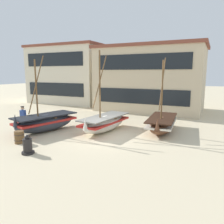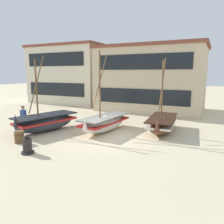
# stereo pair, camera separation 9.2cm
# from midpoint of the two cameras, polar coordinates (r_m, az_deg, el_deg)

# --- Properties ---
(ground_plane) EXTENTS (120.00, 120.00, 0.00)m
(ground_plane) POSITION_cam_midpoint_polar(r_m,az_deg,el_deg) (13.71, -1.99, -6.44)
(ground_plane) COLOR beige
(fishing_boat_near_left) EXTENTS (1.96, 4.33, 4.89)m
(fishing_boat_near_left) POSITION_cam_midpoint_polar(r_m,az_deg,el_deg) (15.13, 12.62, -2.93)
(fishing_boat_near_left) COLOR brown
(fishing_boat_near_left) RESTS_ON ground
(fishing_boat_centre_large) EXTENTS (2.72, 4.55, 5.01)m
(fishing_boat_centre_large) POSITION_cam_midpoint_polar(r_m,az_deg,el_deg) (15.56, -17.09, -2.51)
(fishing_boat_centre_large) COLOR #2D333D
(fishing_boat_centre_large) RESTS_ON ground
(fishing_boat_far_right) EXTENTS (2.01, 4.47, 5.29)m
(fishing_boat_far_right) POSITION_cam_midpoint_polar(r_m,az_deg,el_deg) (14.92, -2.11, -2.77)
(fishing_boat_far_right) COLOR silver
(fishing_boat_far_right) RESTS_ON ground
(fisherman_by_hull) EXTENTS (0.39, 0.27, 1.68)m
(fisherman_by_hull) POSITION_cam_midpoint_polar(r_m,az_deg,el_deg) (16.15, -22.16, -1.60)
(fisherman_by_hull) COLOR #33333D
(fisherman_by_hull) RESTS_ON ground
(capstan_winch) EXTENTS (0.62, 0.62, 0.95)m
(capstan_winch) POSITION_cam_midpoint_polar(r_m,az_deg,el_deg) (11.63, -21.23, -8.26)
(capstan_winch) COLOR black
(capstan_winch) RESTS_ON ground
(wooden_barrel) EXTENTS (0.56, 0.56, 0.70)m
(wooden_barrel) POSITION_cam_midpoint_polar(r_m,az_deg,el_deg) (13.48, -23.08, -6.00)
(wooden_barrel) COLOR brown
(wooden_barrel) RESTS_ON ground
(harbor_building_main) EXTENTS (10.88, 6.72, 6.61)m
(harbor_building_main) POSITION_cam_midpoint_polar(r_m,az_deg,el_deg) (23.68, 9.87, 8.55)
(harbor_building_main) COLOR beige
(harbor_building_main) RESTS_ON ground
(harbor_building_annex) EXTENTS (10.02, 5.49, 7.35)m
(harbor_building_annex) POSITION_cam_midpoint_polar(r_m,az_deg,el_deg) (29.64, -11.43, 9.50)
(harbor_building_annex) COLOR beige
(harbor_building_annex) RESTS_ON ground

